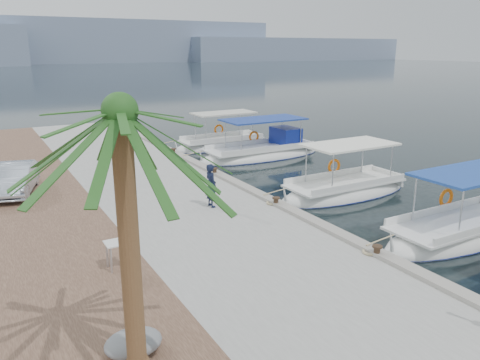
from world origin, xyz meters
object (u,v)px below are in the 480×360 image
fishing_caique_c (344,192)px  date_palm (120,114)px  fishing_caique_b (465,233)px  parked_car (15,179)px  fishing_caique_d (262,154)px  fisherman (211,185)px  fishing_caique_e (222,146)px

fishing_caique_c → date_palm: (-11.45, -7.43, 4.99)m
fishing_caique_b → parked_car: size_ratio=2.00×
fishing_caique_d → date_palm: size_ratio=1.41×
fishing_caique_c → fishing_caique_b: bearing=-85.9°
fishing_caique_d → fisherman: size_ratio=4.91×
fishing_caique_d → fishing_caique_e: (-0.78, 3.50, -0.06)m
fisherman → parked_car: (-6.02, 5.31, -0.20)m
fisherman → parked_car: 8.03m
fisherman → parked_car: fisherman is taller
fishing_caique_d → fisherman: fishing_caique_d is taller
fishing_caique_b → parked_car: 16.78m
fishing_caique_e → fisherman: bearing=-119.2°
fishing_caique_b → fishing_caique_c: size_ratio=1.12×
fishing_caique_b → date_palm: size_ratio=1.30×
date_palm → fishing_caique_b: bearing=9.3°
fishing_caique_e → date_palm: 22.59m
fishing_caique_e → fisherman: (-6.27, -11.22, 1.17)m
fishing_caique_e → parked_car: 13.67m
fishing_caique_b → fisherman: fishing_caique_b is taller
fishing_caique_b → fishing_caique_e: bearing=91.3°
parked_car → fishing_caique_e: bearing=41.2°
fishing_caique_c → fisherman: bearing=178.5°
fisherman → fishing_caique_c: bearing=-92.1°
fishing_caique_b → fisherman: 8.81m
fishing_caique_d → date_palm: bearing=-128.6°
fishing_caique_c → parked_car: 13.48m
parked_car → fishing_caique_c: bearing=-8.5°
fishing_caique_d → date_palm: 20.22m
fishing_caique_c → parked_car: size_ratio=1.78×
fisherman → fishing_caique_d: bearing=-43.0°
date_palm → fishing_caique_c: bearing=33.0°
parked_car → fishing_caique_b: bearing=-25.4°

